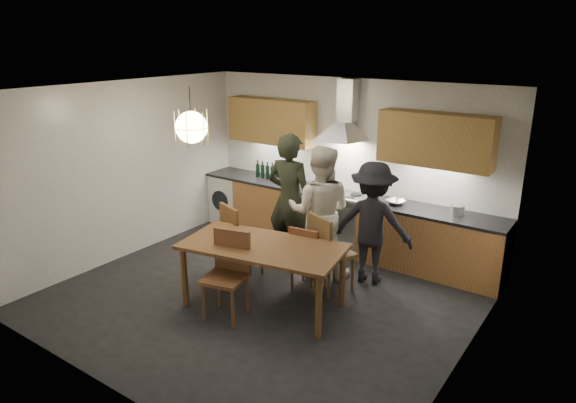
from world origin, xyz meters
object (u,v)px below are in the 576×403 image
Objects in this scene: chair_back_left at (237,235)px; wine_bottles at (272,171)px; person_left at (290,200)px; person_right at (372,223)px; dining_table at (263,252)px; mixing_bowl at (396,202)px; person_mid at (320,212)px; chair_front at (228,268)px; stock_pot at (457,210)px.

chair_back_left is 1.83m from wine_bottles.
person_right is (1.22, 0.15, -0.13)m from person_left.
dining_table is 7.90× the size of mixing_bowl.
person_mid is at bearing 75.56° from dining_table.
chair_back_left reaches higher than dining_table.
chair_back_left is at bearing 14.78° from person_right.
person_right is at bearing -90.71° from mixing_bowl.
stock_pot is at bearing 39.81° from chair_front.
person_left is (-0.23, 1.60, 0.37)m from chair_front.
person_right reaches higher than chair_back_left.
chair_back_left is 0.56× the size of person_mid.
mixing_bowl is at bearing -113.83° from chair_back_left.
chair_front is 0.56× the size of person_mid.
dining_table is 2.25m from mixing_bowl.
person_right is at bearing -137.87° from stock_pot.
person_mid reaches higher than chair_front.
person_mid is (0.31, 1.53, 0.32)m from chair_front.
person_left reaches higher than dining_table.
dining_table is at bearing -126.96° from stock_pot.
person_mid is 1.84m from stock_pot.
dining_table is 1.25× the size of person_right.
stock_pot is at bearing 4.12° from mixing_bowl.
wine_bottles is at bearing -33.59° from person_right.
dining_table is 1.07× the size of person_left.
chair_back_left is 0.62× the size of person_right.
chair_front is at bearing -126.29° from stock_pot.
wine_bottles is (-0.63, 1.66, 0.46)m from chair_back_left.
dining_table is at bearing 43.98° from chair_front.
chair_back_left is 3.00m from stock_pot.
person_left is at bearing -42.87° from wine_bottles.
stock_pot is (0.87, 0.78, 0.13)m from person_right.
stock_pot is 3.09m from wine_bottles.
mixing_bowl is 0.38× the size of wine_bottles.
person_mid is at bearing 168.49° from person_left.
chair_back_left is 2.30m from mixing_bowl.
person_left reaches higher than wine_bottles.
mixing_bowl is (1.23, 0.87, -0.03)m from person_left.
mixing_bowl is 1.46× the size of stock_pot.
chair_front is at bearing 94.40° from person_left.
chair_front reaches higher than mixing_bowl.
chair_front is 2.03m from person_right.
dining_table is 0.45m from chair_front.
chair_front is at bearing 55.94° from person_mid.
mixing_bowl is (1.00, 2.47, 0.34)m from chair_front.
person_right is at bearing 46.51° from chair_front.
dining_table is 2.02× the size of chair_back_left.
wine_bottles is at bearing -55.33° from person_mid.
person_left is 2.29m from stock_pot.
person_right is (0.68, 0.22, -0.08)m from person_mid.
person_left reaches higher than person_right.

